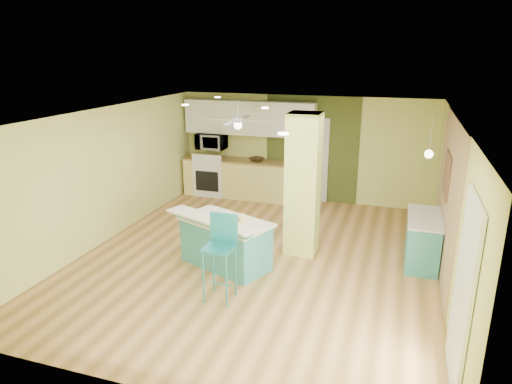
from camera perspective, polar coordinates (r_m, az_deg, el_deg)
floor at (r=8.11m, az=0.32°, el=-8.19°), size 6.00×7.00×0.01m
ceiling at (r=7.39m, az=0.35°, el=9.69°), size 6.00×7.00×0.01m
wall_back at (r=10.94m, az=5.96°, el=5.40°), size 6.00×0.01×2.50m
wall_front at (r=4.68m, az=-13.12°, el=-11.60°), size 6.00×0.01×2.50m
wall_left at (r=9.00m, az=-18.22°, el=2.03°), size 0.01×7.00×2.50m
wall_right at (r=7.36m, az=23.22°, el=-1.80°), size 0.01×7.00×2.50m
wood_panel at (r=7.93m, az=22.78°, el=-0.44°), size 0.02×3.40×2.50m
olive_accent at (r=10.89m, az=6.97°, el=5.31°), size 2.20×0.02×2.50m
interior_door at (r=10.91m, az=6.90°, el=3.99°), size 0.82×0.05×2.00m
french_door at (r=5.32m, az=24.44°, el=-11.57°), size 0.04×1.08×2.10m
column at (r=7.96m, az=5.90°, el=0.90°), size 0.55×0.55×2.50m
kitchen_run at (r=11.18m, az=-1.02°, el=1.64°), size 3.25×0.63×0.94m
stove at (r=11.51m, az=-5.52°, el=1.95°), size 0.76×0.66×1.08m
upper_cabinets at (r=10.99m, az=-0.86°, el=9.25°), size 3.20×0.34×0.80m
microwave at (r=11.32m, az=-5.62°, el=6.32°), size 0.70×0.48×0.39m
ceiling_fan at (r=9.67m, az=-2.29°, el=8.91°), size 1.41×1.41×0.61m
pendant_lamp at (r=7.90m, az=20.80°, el=4.49°), size 0.14×0.14×0.69m
wall_decor at (r=8.04m, az=22.77°, el=2.02°), size 0.03×0.90×0.70m
peninsula at (r=7.66m, az=-3.90°, el=-6.21°), size 1.87×1.47×0.93m
bar_stool at (r=6.56m, az=-4.36°, el=-6.40°), size 0.43×0.43×1.27m
side_counter at (r=8.27m, az=20.09°, el=-5.58°), size 0.55×1.29×0.83m
fruit_bowl at (r=10.97m, az=0.07°, el=4.09°), size 0.46×0.46×0.09m
canister at (r=7.28m, az=-1.80°, el=-3.53°), size 0.15×0.15×0.17m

